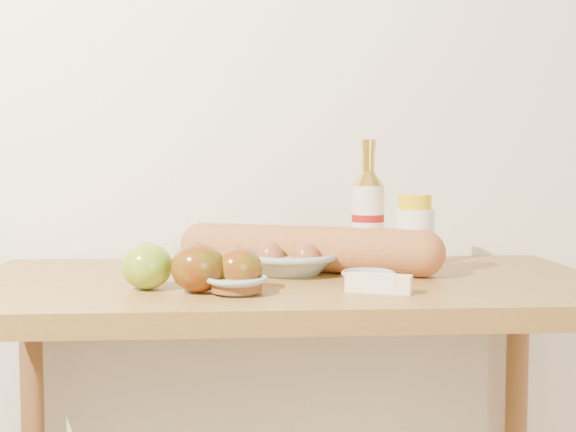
% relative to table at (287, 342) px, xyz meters
% --- Properties ---
extents(back_wall, '(3.50, 0.02, 2.60)m').
position_rel_table_xyz_m(back_wall, '(0.00, 0.33, 0.52)').
color(back_wall, white).
rests_on(back_wall, ground).
extents(table, '(1.20, 0.60, 0.90)m').
position_rel_table_xyz_m(table, '(0.00, 0.00, 0.00)').
color(table, '#A67835').
rests_on(table, ground).
extents(bourbon_bottle, '(0.07, 0.07, 0.26)m').
position_rel_table_xyz_m(bourbon_bottle, '(0.16, 0.06, 0.23)').
color(bourbon_bottle, beige).
rests_on(bourbon_bottle, table).
extents(cream_bottle, '(0.10, 0.10, 0.16)m').
position_rel_table_xyz_m(cream_bottle, '(0.25, 0.03, 0.20)').
color(cream_bottle, white).
rests_on(cream_bottle, table).
extents(egg_bowl, '(0.23, 0.23, 0.07)m').
position_rel_table_xyz_m(egg_bowl, '(0.01, 0.05, 0.15)').
color(egg_bowl, '#8D9A94').
rests_on(egg_bowl, table).
extents(baguette, '(0.54, 0.30, 0.09)m').
position_rel_table_xyz_m(baguette, '(0.04, 0.08, 0.17)').
color(baguette, '#C5773C').
rests_on(baguette, table).
extents(apple_yellowgreen, '(0.10, 0.10, 0.08)m').
position_rel_table_xyz_m(apple_yellowgreen, '(-0.25, -0.10, 0.16)').
color(apple_yellowgreen, '#A7A521').
rests_on(apple_yellowgreen, table).
extents(apple_redgreen_front, '(0.10, 0.10, 0.08)m').
position_rel_table_xyz_m(apple_redgreen_front, '(-0.16, -0.14, 0.17)').
color(apple_redgreen_front, maroon).
rests_on(apple_redgreen_front, table).
extents(apple_redgreen_right, '(0.10, 0.10, 0.08)m').
position_rel_table_xyz_m(apple_redgreen_right, '(-0.09, -0.13, 0.16)').
color(apple_redgreen_right, maroon).
rests_on(apple_redgreen_right, table).
extents(sugar_bowl, '(0.11, 0.11, 0.03)m').
position_rel_table_xyz_m(sugar_bowl, '(-0.09, -0.16, 0.14)').
color(sugar_bowl, '#909E97').
rests_on(sugar_bowl, table).
extents(syrup_bowl, '(0.10, 0.10, 0.03)m').
position_rel_table_xyz_m(syrup_bowl, '(0.14, -0.10, 0.14)').
color(syrup_bowl, '#929F9B').
rests_on(syrup_bowl, table).
extents(butter_stick, '(0.11, 0.07, 0.03)m').
position_rel_table_xyz_m(butter_stick, '(0.14, -0.16, 0.14)').
color(butter_stick, beige).
rests_on(butter_stick, table).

